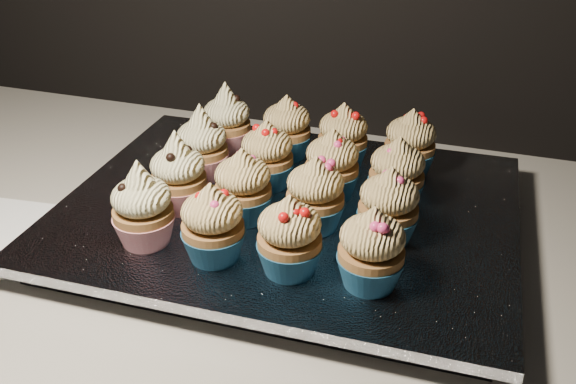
% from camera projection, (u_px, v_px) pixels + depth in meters
% --- Properties ---
extents(worktop, '(2.44, 0.64, 0.04)m').
position_uv_depth(worktop, '(219.00, 235.00, 0.77)').
color(worktop, beige).
rests_on(worktop, cabinet).
extents(napkin, '(0.16, 0.16, 0.00)m').
position_uv_depth(napkin, '(19.00, 237.00, 0.73)').
color(napkin, white).
rests_on(napkin, worktop).
extents(baking_tray, '(0.48, 0.37, 0.02)m').
position_uv_depth(baking_tray, '(288.00, 221.00, 0.74)').
color(baking_tray, black).
rests_on(baking_tray, worktop).
extents(foil_lining, '(0.52, 0.41, 0.01)m').
position_uv_depth(foil_lining, '(288.00, 209.00, 0.73)').
color(foil_lining, silver).
rests_on(foil_lining, baking_tray).
extents(cupcake_0, '(0.06, 0.06, 0.10)m').
position_uv_depth(cupcake_0, '(143.00, 208.00, 0.64)').
color(cupcake_0, red).
rests_on(cupcake_0, foil_lining).
extents(cupcake_1, '(0.06, 0.06, 0.08)m').
position_uv_depth(cupcake_1, '(213.00, 225.00, 0.62)').
color(cupcake_1, '#1B5883').
rests_on(cupcake_1, foil_lining).
extents(cupcake_2, '(0.06, 0.06, 0.08)m').
position_uv_depth(cupcake_2, '(290.00, 238.00, 0.60)').
color(cupcake_2, '#1B5883').
rests_on(cupcake_2, foil_lining).
extents(cupcake_3, '(0.06, 0.06, 0.08)m').
position_uv_depth(cupcake_3, '(371.00, 250.00, 0.58)').
color(cupcake_3, '#1B5883').
rests_on(cupcake_3, foil_lining).
extents(cupcake_4, '(0.06, 0.06, 0.10)m').
position_uv_depth(cupcake_4, '(179.00, 175.00, 0.71)').
color(cupcake_4, red).
rests_on(cupcake_4, foil_lining).
extents(cupcake_5, '(0.06, 0.06, 0.08)m').
position_uv_depth(cupcake_5, '(243.00, 187.00, 0.69)').
color(cupcake_5, '#1B5883').
rests_on(cupcake_5, foil_lining).
extents(cupcake_6, '(0.06, 0.06, 0.08)m').
position_uv_depth(cupcake_6, '(315.00, 196.00, 0.67)').
color(cupcake_6, '#1B5883').
rests_on(cupcake_6, foil_lining).
extents(cupcake_7, '(0.06, 0.06, 0.08)m').
position_uv_depth(cupcake_7, '(388.00, 207.00, 0.65)').
color(cupcake_7, '#1B5883').
rests_on(cupcake_7, foil_lining).
extents(cupcake_8, '(0.06, 0.06, 0.10)m').
position_uv_depth(cupcake_8, '(202.00, 146.00, 0.77)').
color(cupcake_8, red).
rests_on(cupcake_8, foil_lining).
extents(cupcake_9, '(0.06, 0.06, 0.08)m').
position_uv_depth(cupcake_9, '(267.00, 156.00, 0.75)').
color(cupcake_9, '#1B5883').
rests_on(cupcake_9, foil_lining).
extents(cupcake_10, '(0.06, 0.06, 0.08)m').
position_uv_depth(cupcake_10, '(332.00, 166.00, 0.73)').
color(cupcake_10, '#1B5883').
rests_on(cupcake_10, foil_lining).
extents(cupcake_11, '(0.06, 0.06, 0.08)m').
position_uv_depth(cupcake_11, '(397.00, 174.00, 0.71)').
color(cupcake_11, '#1B5883').
rests_on(cupcake_11, foil_lining).
extents(cupcake_12, '(0.06, 0.06, 0.10)m').
position_uv_depth(cupcake_12, '(227.00, 122.00, 0.84)').
color(cupcake_12, red).
rests_on(cupcake_12, foil_lining).
extents(cupcake_13, '(0.06, 0.06, 0.08)m').
position_uv_depth(cupcake_13, '(287.00, 129.00, 0.82)').
color(cupcake_13, '#1B5883').
rests_on(cupcake_13, foil_lining).
extents(cupcake_14, '(0.06, 0.06, 0.08)m').
position_uv_depth(cupcake_14, '(343.00, 138.00, 0.80)').
color(cupcake_14, '#1B5883').
rests_on(cupcake_14, foil_lining).
extents(cupcake_15, '(0.06, 0.06, 0.08)m').
position_uv_depth(cupcake_15, '(410.00, 144.00, 0.78)').
color(cupcake_15, '#1B5883').
rests_on(cupcake_15, foil_lining).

